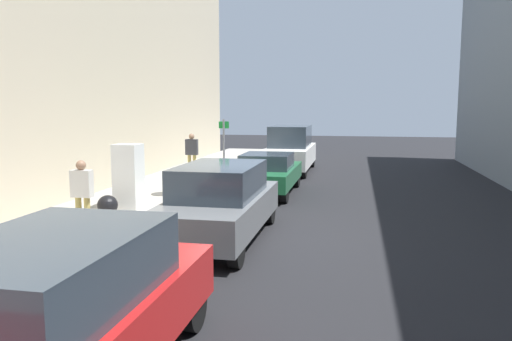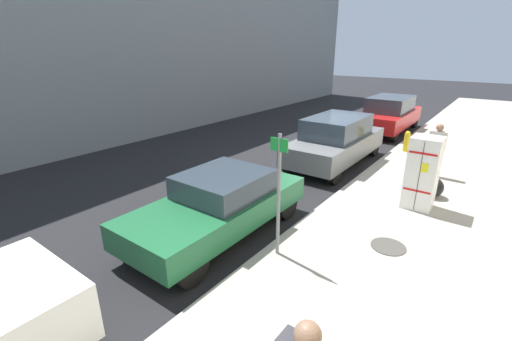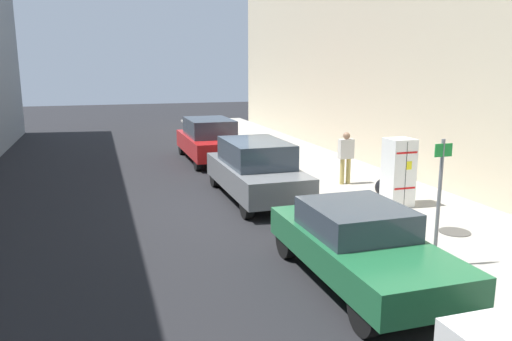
% 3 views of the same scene
% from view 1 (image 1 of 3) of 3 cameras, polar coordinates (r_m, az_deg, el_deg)
% --- Properties ---
extents(ground_plane, '(80.00, 80.00, 0.00)m').
position_cam_1_polar(ground_plane, '(11.74, -1.50, -7.56)').
color(ground_plane, black).
extents(sidewalk_slab, '(4.34, 44.00, 0.13)m').
position_cam_1_polar(sidewalk_slab, '(13.12, -18.30, -6.04)').
color(sidewalk_slab, '#9E998E').
rests_on(sidewalk_slab, ground).
extents(discarded_refrigerator, '(0.70, 0.68, 1.84)m').
position_cam_1_polar(discarded_refrigerator, '(14.52, -14.36, -0.67)').
color(discarded_refrigerator, white).
rests_on(discarded_refrigerator, sidewalk_slab).
extents(manhole_cover, '(0.70, 0.70, 0.02)m').
position_cam_1_polar(manhole_cover, '(16.81, -10.71, -2.64)').
color(manhole_cover, '#47443F').
rests_on(manhole_cover, sidewalk_slab).
extents(street_sign_post, '(0.36, 0.07, 2.44)m').
position_cam_1_polar(street_sign_post, '(17.53, -3.69, 2.38)').
color(street_sign_post, slate).
rests_on(street_sign_post, sidewalk_slab).
extents(fire_hydrant, '(0.22, 0.22, 0.81)m').
position_cam_1_polar(fire_hydrant, '(9.50, -19.20, -8.20)').
color(fire_hydrant, gold).
rests_on(fire_hydrant, sidewalk_slab).
extents(trash_bag, '(0.54, 0.54, 0.54)m').
position_cam_1_polar(trash_bag, '(13.90, -16.60, -3.82)').
color(trash_bag, black).
rests_on(trash_bag, sidewalk_slab).
extents(pedestrian_walking_far, '(0.51, 0.23, 1.75)m').
position_cam_1_polar(pedestrian_walking_far, '(21.02, -7.35, 2.22)').
color(pedestrian_walking_far, '#A8934C').
rests_on(pedestrian_walking_far, sidewalk_slab).
extents(pedestrian_standing_near, '(0.48, 0.22, 1.68)m').
position_cam_1_polar(pedestrian_standing_near, '(12.08, -19.26, -2.22)').
color(pedestrian_standing_near, '#A8934C').
rests_on(pedestrian_standing_near, sidewalk_slab).
extents(parked_suv_red, '(1.96, 4.87, 1.74)m').
position_cam_1_polar(parked_suv_red, '(5.66, -22.24, -15.34)').
color(parked_suv_red, red).
rests_on(parked_suv_red, ground).
extents(parked_suv_gray, '(1.88, 4.80, 1.73)m').
position_cam_1_polar(parked_suv_gray, '(11.26, -4.14, -3.59)').
color(parked_suv_gray, slate).
rests_on(parked_suv_gray, ground).
extents(parked_sedan_green, '(1.85, 4.40, 1.41)m').
position_cam_1_polar(parked_sedan_green, '(17.21, 1.36, -0.25)').
color(parked_sedan_green, '#1E6038').
rests_on(parked_sedan_green, ground).
extents(parked_van_white, '(1.92, 5.13, 2.13)m').
position_cam_1_polar(parked_van_white, '(23.00, 3.95, 2.44)').
color(parked_van_white, silver).
rests_on(parked_van_white, ground).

